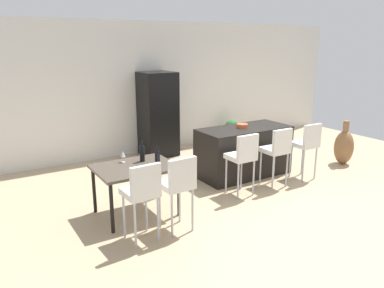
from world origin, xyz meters
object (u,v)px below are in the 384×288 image
(wine_bottle_right, at_px, (157,159))
(refrigerator, at_px, (158,114))
(wine_glass_left, at_px, (123,154))
(floor_vase, at_px, (344,147))
(bar_chair_left, at_px, (243,155))
(dining_chair_far, at_px, (178,182))
(kitchen_island, at_px, (244,151))
(dining_table, at_px, (135,171))
(fruit_bowl, at_px, (242,126))
(bar_chair_middle, at_px, (277,148))
(wine_bottle_inner, at_px, (142,153))
(dining_chair_near, at_px, (142,190))
(potted_plant, at_px, (232,129))
(bar_chair_right, at_px, (307,142))

(wine_bottle_right, distance_m, refrigerator, 3.05)
(wine_glass_left, height_order, floor_vase, wine_glass_left)
(bar_chair_left, height_order, dining_chair_far, same)
(kitchen_island, bearing_deg, bar_chair_left, -130.28)
(wine_bottle_right, relative_size, wine_glass_left, 1.71)
(dining_table, distance_m, fruit_bowl, 2.46)
(bar_chair_middle, bearing_deg, wine_glass_left, 168.35)
(wine_bottle_inner, bearing_deg, dining_table, -140.27)
(bar_chair_left, xyz_separation_m, floor_vase, (2.85, 0.21, -0.33))
(dining_chair_near, bearing_deg, wine_bottle_inner, 65.18)
(dining_chair_near, bearing_deg, bar_chair_middle, 10.64)
(fruit_bowl, height_order, floor_vase, fruit_bowl)
(kitchen_island, height_order, fruit_bowl, fruit_bowl)
(dining_chair_near, height_order, potted_plant, dining_chair_near)
(refrigerator, bearing_deg, floor_vase, -41.47)
(kitchen_island, bearing_deg, potted_plant, 57.38)
(fruit_bowl, relative_size, potted_plant, 0.35)
(kitchen_island, bearing_deg, dining_chair_near, -154.05)
(dining_table, distance_m, potted_plant, 4.52)
(kitchen_island, xyz_separation_m, fruit_bowl, (-0.03, 0.03, 0.50))
(kitchen_island, relative_size, bar_chair_left, 1.67)
(wine_bottle_inner, height_order, floor_vase, wine_bottle_inner)
(wine_bottle_right, bearing_deg, bar_chair_left, -4.06)
(bar_chair_left, bearing_deg, bar_chair_right, 0.00)
(wine_bottle_inner, bearing_deg, bar_chair_right, -7.99)
(wine_bottle_inner, bearing_deg, floor_vase, -2.84)
(bar_chair_left, xyz_separation_m, wine_glass_left, (-1.84, 0.53, 0.17))
(floor_vase, bearing_deg, bar_chair_right, -171.27)
(bar_chair_middle, relative_size, dining_chair_far, 1.00)
(potted_plant, bearing_deg, dining_table, -145.70)
(dining_table, relative_size, floor_vase, 1.24)
(dining_chair_far, distance_m, floor_vase, 4.43)
(bar_chair_right, distance_m, dining_chair_near, 3.54)
(kitchen_island, relative_size, bar_chair_right, 1.67)
(dining_chair_near, bearing_deg, bar_chair_right, 8.44)
(bar_chair_left, distance_m, floor_vase, 2.88)
(dining_chair_near, relative_size, refrigerator, 0.57)
(bar_chair_middle, distance_m, refrigerator, 2.96)
(kitchen_island, relative_size, refrigerator, 0.95)
(dining_chair_near, xyz_separation_m, refrigerator, (1.91, 3.34, 0.22))
(dining_chair_near, bearing_deg, fruit_bowl, 26.71)
(dining_table, distance_m, refrigerator, 3.05)
(floor_vase, bearing_deg, dining_chair_near, -171.48)
(bar_chair_right, height_order, refrigerator, refrigerator)
(bar_chair_middle, height_order, wine_glass_left, bar_chair_middle)
(fruit_bowl, bearing_deg, floor_vase, -15.10)
(bar_chair_right, relative_size, dining_chair_far, 1.00)
(dining_chair_near, bearing_deg, potted_plant, 39.98)
(dining_chair_near, distance_m, wine_glass_left, 1.08)
(kitchen_island, bearing_deg, dining_table, -168.16)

